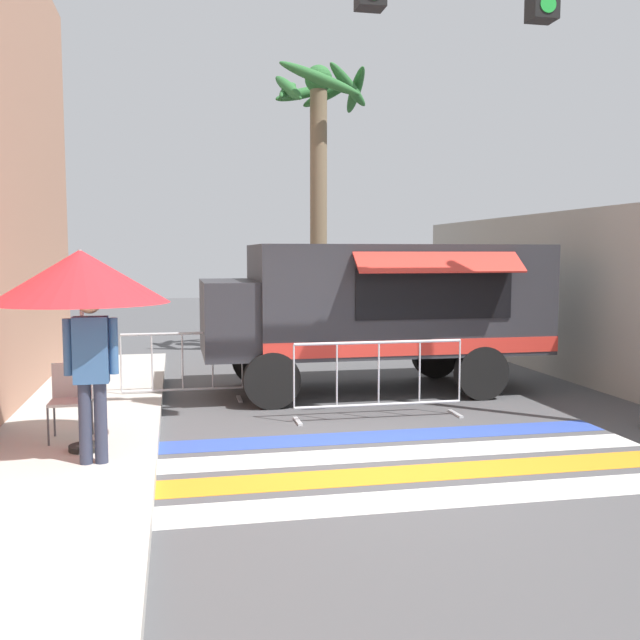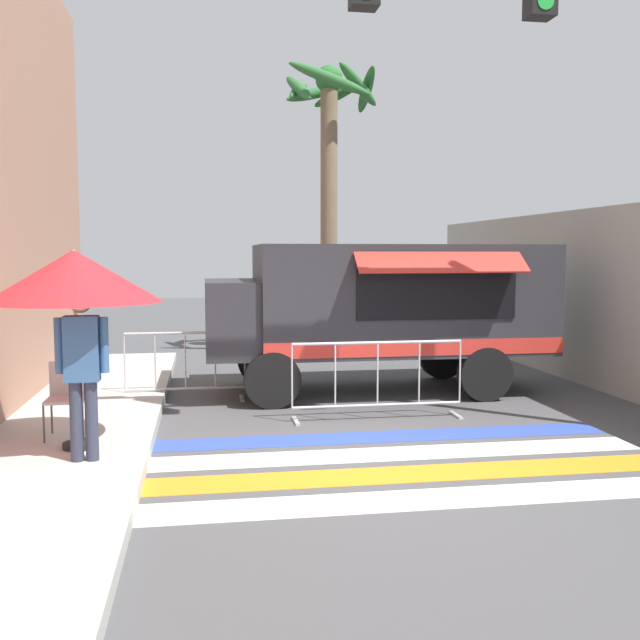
% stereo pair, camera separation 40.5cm
% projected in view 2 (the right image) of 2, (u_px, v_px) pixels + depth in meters
% --- Properties ---
extents(ground_plane, '(60.00, 60.00, 0.00)m').
position_uv_depth(ground_plane, '(375.00, 461.00, 7.85)').
color(ground_plane, '#4C4C4F').
extents(concrete_wall_right, '(0.20, 16.00, 3.05)m').
position_uv_depth(concrete_wall_right, '(620.00, 301.00, 11.41)').
color(concrete_wall_right, '#A39E93').
rests_on(concrete_wall_right, ground_plane).
extents(crosswalk_painted, '(6.40, 2.84, 0.01)m').
position_uv_depth(crosswalk_painted, '(378.00, 464.00, 7.71)').
color(crosswalk_painted, white).
rests_on(crosswalk_painted, ground_plane).
extents(food_truck, '(5.51, 2.67, 2.42)m').
position_uv_depth(food_truck, '(374.00, 303.00, 11.69)').
color(food_truck, '#2D2D33').
rests_on(food_truck, ground_plane).
extents(traffic_signal_pole, '(4.90, 0.29, 6.39)m').
position_uv_depth(traffic_signal_pole, '(546.00, 56.00, 8.45)').
color(traffic_signal_pole, '#515456').
rests_on(traffic_signal_pole, ground_plane).
extents(patio_umbrella, '(1.86, 1.86, 2.16)m').
position_uv_depth(patio_umbrella, '(74.00, 277.00, 7.62)').
color(patio_umbrella, black).
rests_on(patio_umbrella, sidewalk_left).
extents(folding_chair, '(0.45, 0.45, 0.86)m').
position_uv_depth(folding_chair, '(68.00, 392.00, 8.28)').
color(folding_chair, '#4C4C51').
rests_on(folding_chair, sidewalk_left).
extents(vendor_person, '(0.53, 0.23, 1.75)m').
position_uv_depth(vendor_person, '(82.00, 364.00, 7.22)').
color(vendor_person, '#2D3347').
rests_on(vendor_person, sidewalk_left).
extents(barricade_front, '(2.40, 0.44, 1.08)m').
position_uv_depth(barricade_front, '(378.00, 380.00, 9.79)').
color(barricade_front, '#B7BABF').
rests_on(barricade_front, ground_plane).
extents(barricade_side, '(1.85, 0.44, 1.08)m').
position_uv_depth(barricade_side, '(186.00, 367.00, 11.00)').
color(barricade_side, '#B7BABF').
rests_on(barricade_side, ground_plane).
extents(palm_tree, '(2.18, 2.17, 6.37)m').
position_uv_depth(palm_tree, '(329.00, 156.00, 15.63)').
color(palm_tree, '#7A664C').
rests_on(palm_tree, ground_plane).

